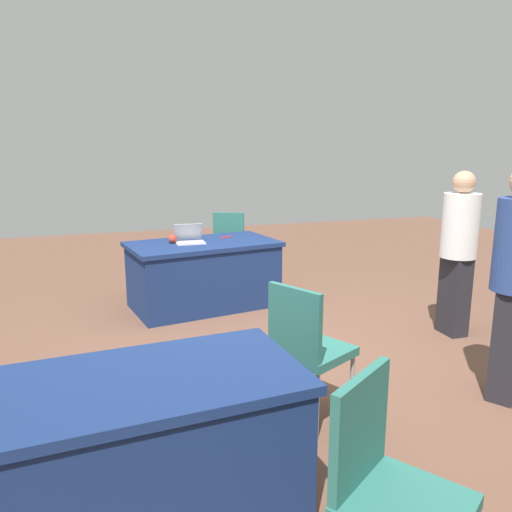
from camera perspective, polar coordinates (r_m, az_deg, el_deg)
ground_plane at (r=4.57m, az=1.03°, el=-11.05°), size 14.40×14.40×0.00m
table_foreground at (r=5.79m, az=-6.01°, el=-2.07°), size 1.78×1.17×0.76m
table_mid_left at (r=2.64m, az=-13.80°, el=-20.95°), size 1.69×0.91×0.76m
chair_near_front at (r=6.88m, az=-2.95°, el=1.73°), size 0.59×0.59×0.96m
chair_tucked_right at (r=2.15m, az=14.90°, el=-23.81°), size 0.61×0.61×0.97m
chair_aisle at (r=3.34m, az=5.79°, el=-9.93°), size 0.59×0.59×0.96m
person_presenter at (r=5.17m, az=22.11°, el=1.08°), size 0.35×0.35×1.60m
laptop_silver at (r=5.68m, az=-7.58°, el=1.90°), size 0.33×0.30×0.21m
yarn_ball at (r=5.68m, az=-9.52°, el=1.94°), size 0.10×0.10×0.10m
scissors_red at (r=5.98m, az=-3.39°, el=2.17°), size 0.17×0.12×0.01m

